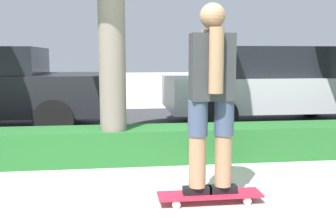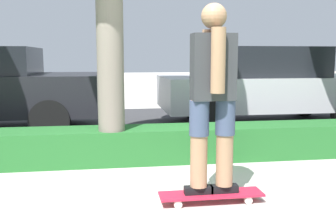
{
  "view_description": "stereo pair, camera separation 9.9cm",
  "coord_description": "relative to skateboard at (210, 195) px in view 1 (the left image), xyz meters",
  "views": [
    {
      "loc": [
        -0.29,
        -3.34,
        1.33
      ],
      "look_at": [
        0.21,
        0.6,
        0.77
      ],
      "focal_mm": 42.0,
      "sensor_mm": 36.0,
      "label": 1
    },
    {
      "loc": [
        -0.39,
        -3.33,
        1.33
      ],
      "look_at": [
        0.21,
        0.6,
        0.77
      ],
      "focal_mm": 42.0,
      "sensor_mm": 36.0,
      "label": 2
    }
  ],
  "objects": [
    {
      "name": "ground_plane",
      "position": [
        -0.53,
        -0.04,
        -0.08
      ],
      "size": [
        60.0,
        60.0,
        0.0
      ],
      "primitive_type": "plane",
      "color": "#BCB7AD"
    },
    {
      "name": "street_asphalt",
      "position": [
        -0.53,
        4.16,
        -0.07
      ],
      "size": [
        15.17,
        5.0,
        0.01
      ],
      "color": "#38383A",
      "rests_on": "ground_plane"
    },
    {
      "name": "hedge_row",
      "position": [
        -0.53,
        1.56,
        0.14
      ],
      "size": [
        15.17,
        0.6,
        0.43
      ],
      "color": "#236028",
      "rests_on": "ground_plane"
    },
    {
      "name": "skateboard",
      "position": [
        0.0,
        0.0,
        0.0
      ],
      "size": [
        0.96,
        0.24,
        0.09
      ],
      "color": "red",
      "rests_on": "ground_plane"
    },
    {
      "name": "skater_person",
      "position": [
        -0.0,
        -0.0,
        0.92
      ],
      "size": [
        0.5,
        0.44,
        1.7
      ],
      "color": "black",
      "rests_on": "skateboard"
    },
    {
      "name": "parked_car_middle",
      "position": [
        2.15,
        4.04,
        0.71
      ],
      "size": [
        4.13,
        1.98,
        1.52
      ],
      "rotation": [
        0.0,
        0.0,
        0.0
      ],
      "color": "#B7B7BC",
      "rests_on": "ground_plane"
    }
  ]
}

